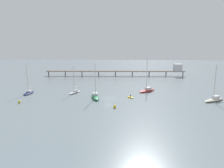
{
  "coord_description": "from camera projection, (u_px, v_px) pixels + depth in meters",
  "views": [
    {
      "loc": [
        5.11,
        -66.29,
        17.26
      ],
      "look_at": [
        0.0,
        18.29,
        1.5
      ],
      "focal_mm": 32.35,
      "sensor_mm": 36.0,
      "label": 1
    }
  ],
  "objects": [
    {
      "name": "sailboat_red",
      "position": [
        147.0,
        90.0,
        78.27
      ],
      "size": [
        7.75,
        7.44,
        12.94
      ],
      "color": "red",
      "rests_on": "ground_plane"
    },
    {
      "name": "sailboat_cream",
      "position": [
        214.0,
        99.0,
        64.7
      ],
      "size": [
        8.57,
        6.62,
        11.54
      ],
      "color": "beige",
      "rests_on": "ground_plane"
    },
    {
      "name": "mooring_buoy_near",
      "position": [
        19.0,
        102.0,
        62.59
      ],
      "size": [
        0.8,
        0.8,
        0.8
      ],
      "primitive_type": "sphere",
      "color": "yellow",
      "rests_on": "ground_plane"
    },
    {
      "name": "sailboat_white",
      "position": [
        75.0,
        91.0,
        75.82
      ],
      "size": [
        4.19,
        6.57,
        10.23
      ],
      "color": "white",
      "rests_on": "ground_plane"
    },
    {
      "name": "sailboat_navy",
      "position": [
        29.0,
        92.0,
        75.05
      ],
      "size": [
        2.18,
        7.11,
        10.47
      ],
      "color": "navy",
      "rests_on": "ground_plane"
    },
    {
      "name": "mooring_buoy_inner",
      "position": [
        115.0,
        106.0,
        57.48
      ],
      "size": [
        0.87,
        0.87,
        0.87
      ],
      "primitive_type": "sphere",
      "color": "yellow",
      "rests_on": "ground_plane"
    },
    {
      "name": "ground_plane",
      "position": [
        109.0,
        98.0,
        68.51
      ],
      "size": [
        400.0,
        400.0,
        0.0
      ],
      "primitive_type": "plane",
      "color": "gray"
    },
    {
      "name": "pier",
      "position": [
        145.0,
        70.0,
        118.87
      ],
      "size": [
        81.76,
        7.42,
        7.2
      ],
      "color": "brown",
      "rests_on": "ground_plane"
    },
    {
      "name": "sailboat_green",
      "position": [
        95.0,
        96.0,
        68.77
      ],
      "size": [
        4.52,
        9.56,
        11.84
      ],
      "color": "#287F4C",
      "rests_on": "ground_plane"
    },
    {
      "name": "dinghy_yellow",
      "position": [
        130.0,
        97.0,
        69.21
      ],
      "size": [
        2.87,
        3.21,
        1.14
      ],
      "color": "yellow",
      "rests_on": "ground_plane"
    }
  ]
}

